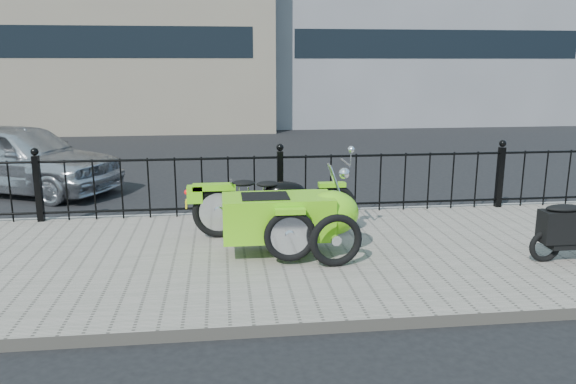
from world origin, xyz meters
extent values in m
plane|color=black|center=(0.00, 0.00, 0.00)|extent=(120.00, 120.00, 0.00)
cube|color=gray|center=(0.00, -0.50, 0.06)|extent=(30.00, 3.80, 0.12)
cube|color=gray|center=(0.00, 1.44, 0.06)|extent=(30.00, 0.10, 0.12)
cylinder|color=black|center=(0.00, 1.30, 0.99)|extent=(14.00, 0.04, 0.04)
cylinder|color=black|center=(0.00, 1.30, 0.24)|extent=(14.00, 0.04, 0.04)
cube|color=black|center=(-3.50, 1.30, 0.60)|extent=(0.09, 0.09, 0.96)
sphere|color=black|center=(-3.50, 1.30, 1.14)|extent=(0.11, 0.11, 0.11)
cube|color=black|center=(0.00, 1.30, 0.60)|extent=(0.09, 0.09, 0.96)
sphere|color=black|center=(0.00, 1.30, 1.14)|extent=(0.11, 0.11, 0.11)
cube|color=black|center=(3.50, 1.30, 0.60)|extent=(0.09, 0.09, 0.96)
sphere|color=black|center=(3.50, 1.30, 1.14)|extent=(0.11, 0.11, 0.11)
cube|color=black|center=(-6.00, 12.02, 3.00)|extent=(12.50, 0.06, 1.00)
cube|color=black|center=(7.00, 13.02, 3.00)|extent=(10.50, 0.06, 1.00)
torus|color=black|center=(0.58, 0.20, 0.46)|extent=(0.69, 0.09, 0.69)
torus|color=black|center=(-0.92, 0.20, 0.46)|extent=(0.69, 0.09, 0.69)
torus|color=black|center=(-0.12, -0.94, 0.46)|extent=(0.60, 0.08, 0.60)
cube|color=gray|center=(-0.17, 0.20, 0.48)|extent=(0.34, 0.22, 0.24)
cylinder|color=black|center=(-0.17, 0.20, 0.41)|extent=(1.40, 0.04, 0.04)
ellipsoid|color=black|center=(-0.05, 0.20, 0.72)|extent=(0.54, 0.29, 0.26)
cylinder|color=silver|center=(0.76, 0.20, 1.08)|extent=(0.03, 0.56, 0.03)
cylinder|color=silver|center=(0.64, 0.20, 0.77)|extent=(0.25, 0.04, 0.59)
sphere|color=silver|center=(0.74, 0.20, 0.95)|extent=(0.15, 0.15, 0.15)
cube|color=#78E017|center=(0.58, 0.20, 0.79)|extent=(0.36, 0.12, 0.06)
cube|color=#78E017|center=(-0.97, 0.20, 0.80)|extent=(0.55, 0.16, 0.08)
ellipsoid|color=black|center=(-0.27, 0.20, 0.82)|extent=(0.31, 0.22, 0.08)
ellipsoid|color=black|center=(-0.59, 0.20, 0.84)|extent=(0.31, 0.22, 0.08)
sphere|color=red|center=(-1.32, 0.20, 0.74)|extent=(0.07, 0.07, 0.07)
cube|color=yellow|center=(-1.34, 0.30, 0.56)|extent=(0.02, 0.14, 0.10)
cube|color=#78E017|center=(-0.22, -0.55, 0.59)|extent=(1.30, 0.62, 0.50)
ellipsoid|color=#78E017|center=(0.43, -0.55, 0.61)|extent=(0.65, 0.60, 0.54)
cube|color=black|center=(-0.37, -0.55, 0.82)|extent=(0.55, 0.43, 0.06)
cube|color=#78E017|center=(-0.12, -0.94, 0.76)|extent=(0.34, 0.11, 0.06)
torus|color=black|center=(2.81, -1.17, 0.31)|extent=(0.38, 0.07, 0.38)
cube|color=black|center=(3.00, -1.17, 0.54)|extent=(0.51, 0.24, 0.37)
ellipsoid|color=black|center=(3.00, -1.17, 0.75)|extent=(0.44, 0.22, 0.08)
torus|color=black|center=(0.38, -1.04, 0.43)|extent=(0.62, 0.16, 0.61)
imported|color=#B4B6BB|center=(-4.57, 3.82, 0.65)|extent=(4.12, 3.01, 1.30)
camera|label=1|loc=(-0.87, -6.94, 2.38)|focal=35.00mm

